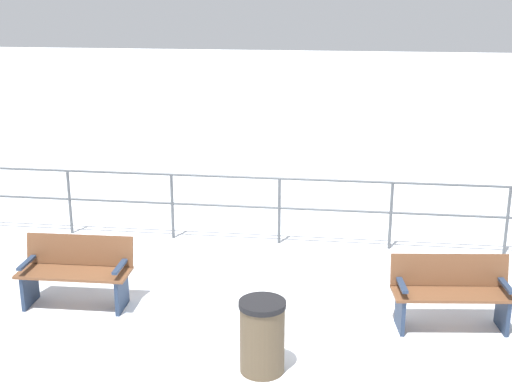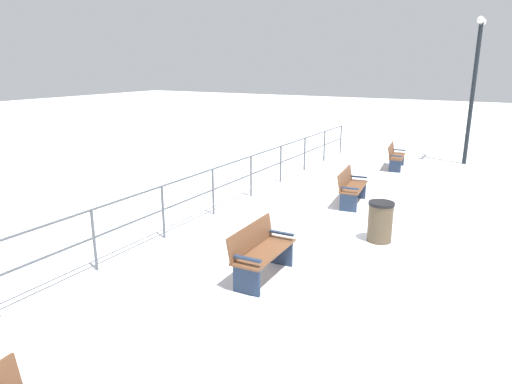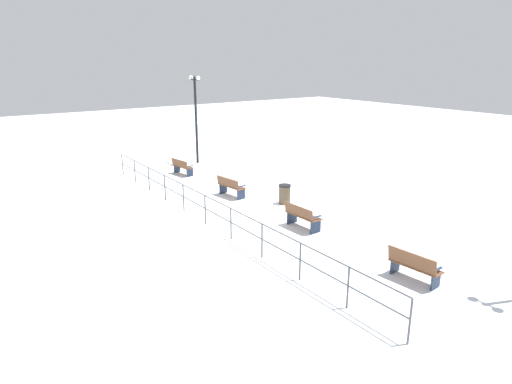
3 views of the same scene
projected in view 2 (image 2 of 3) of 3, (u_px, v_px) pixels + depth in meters
ground_plane at (318, 234)px, 9.71m from camera, size 80.00×80.00×0.00m
bench_second at (261, 251)px, 7.61m from camera, size 0.61×1.46×0.90m
bench_third at (351, 187)px, 11.63m from camera, size 0.69×1.50×0.88m
bench_fourth at (395, 156)px, 15.65m from camera, size 0.66×1.44×0.83m
lamppost_middle at (475, 76)px, 15.70m from camera, size 0.23×1.09×4.98m
waterfront_railing at (213, 184)px, 10.79m from camera, size 0.05×17.88×1.12m
trash_bin at (380, 222)px, 9.21m from camera, size 0.51×0.51×0.82m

